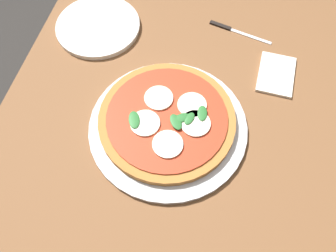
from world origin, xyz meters
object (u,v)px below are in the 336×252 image
at_px(dining_table, 191,137).
at_px(knife, 232,30).
at_px(serving_tray, 168,127).
at_px(napkin, 276,74).
at_px(pizza, 167,119).
at_px(plate_white, 98,26).

height_order(dining_table, knife, knife).
bearing_deg(serving_tray, napkin, 132.18).
relative_size(pizza, plate_white, 1.37).
relative_size(plate_white, napkin, 1.81).
xyz_separation_m(pizza, knife, (-0.34, 0.11, -0.02)).
relative_size(plate_white, knife, 1.31).
bearing_deg(knife, napkin, 45.43).
xyz_separation_m(serving_tray, pizza, (-0.01, -0.00, 0.02)).
height_order(pizza, plate_white, pizza).
bearing_deg(knife, plate_white, -78.34).
height_order(plate_white, knife, plate_white).
bearing_deg(serving_tray, dining_table, 127.38).
bearing_deg(napkin, plate_white, -96.19).
bearing_deg(pizza, knife, 161.97).
bearing_deg(knife, dining_table, -9.71).
bearing_deg(knife, serving_tray, -16.91).
relative_size(serving_tray, knife, 2.08).
bearing_deg(pizza, plate_white, -135.02).
bearing_deg(pizza, dining_table, 118.14).
bearing_deg(pizza, napkin, 130.35).
xyz_separation_m(dining_table, napkin, (-0.18, 0.19, 0.10)).
distance_m(serving_tray, napkin, 0.32).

